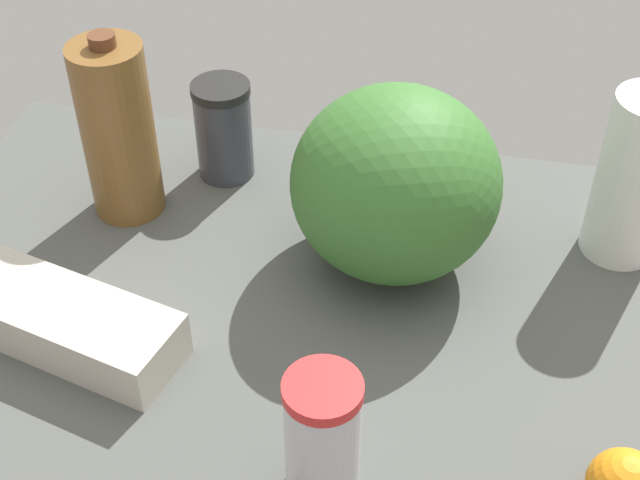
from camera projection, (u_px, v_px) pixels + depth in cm
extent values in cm
cube|color=#4B4E4A|center=(320.00, 303.00, 122.13)|extent=(120.00, 76.00, 3.00)
cylinder|color=silver|center=(323.00, 443.00, 93.25)|extent=(8.03, 8.03, 15.80)
cylinder|color=red|center=(323.00, 390.00, 87.61)|extent=(8.27, 8.27, 1.40)
cylinder|color=brown|center=(118.00, 132.00, 127.13)|extent=(10.54, 10.54, 27.03)
cylinder|color=#59331E|center=(102.00, 41.00, 117.69)|extent=(3.69, 3.69, 1.80)
ellipsoid|color=#356A2A|center=(395.00, 184.00, 118.44)|extent=(28.28, 28.28, 26.30)
cylinder|color=#363741|center=(224.00, 134.00, 137.72)|extent=(8.75, 8.75, 14.59)
cylinder|color=black|center=(220.00, 89.00, 132.48)|extent=(9.01, 9.01, 1.40)
cylinder|color=white|center=(635.00, 178.00, 120.47)|extent=(10.49, 10.49, 25.01)
cube|color=#BEB6A8|center=(66.00, 323.00, 112.57)|extent=(32.11, 18.25, 6.76)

